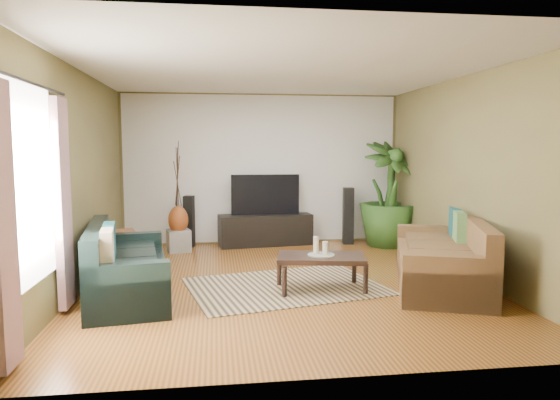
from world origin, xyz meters
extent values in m
plane|color=#945926|center=(0.00, 0.00, 0.00)|extent=(5.50, 5.50, 0.00)
plane|color=white|center=(0.00, 0.00, 2.70)|extent=(5.50, 5.50, 0.00)
plane|color=brown|center=(0.00, 2.75, 1.35)|extent=(5.00, 0.00, 5.00)
plane|color=brown|center=(0.00, -2.75, 1.35)|extent=(5.00, 0.00, 5.00)
plane|color=brown|center=(-2.50, 0.00, 1.35)|extent=(0.00, 5.50, 5.50)
plane|color=brown|center=(2.50, 0.00, 1.35)|extent=(0.00, 5.50, 5.50)
plane|color=white|center=(0.00, 2.74, 1.35)|extent=(4.90, 0.00, 4.90)
plane|color=white|center=(-2.48, -1.60, 1.40)|extent=(0.00, 1.80, 1.80)
cube|color=gray|center=(-2.43, -2.35, 1.15)|extent=(0.08, 0.35, 2.20)
cube|color=gray|center=(-2.43, -0.85, 1.15)|extent=(0.08, 0.35, 2.20)
cylinder|color=black|center=(-2.43, -1.60, 2.30)|extent=(0.03, 1.90, 0.03)
cube|color=black|center=(-1.87, -0.39, 0.42)|extent=(1.15, 2.10, 0.85)
cube|color=brown|center=(1.97, -0.40, 0.42)|extent=(1.69, 2.44, 0.85)
cube|color=tan|center=(0.01, -0.23, 0.01)|extent=(2.65, 2.14, 0.01)
cube|color=black|center=(0.43, -0.43, 0.22)|extent=(1.14, 0.76, 0.43)
cylinder|color=gray|center=(0.43, -0.43, 0.44)|extent=(0.33, 0.33, 0.01)
cylinder|color=beige|center=(0.37, -0.40, 0.55)|extent=(0.07, 0.07, 0.21)
cylinder|color=white|center=(0.47, -0.47, 0.53)|extent=(0.07, 0.07, 0.16)
cylinder|color=beige|center=(0.50, -0.37, 0.51)|extent=(0.07, 0.07, 0.13)
cube|color=black|center=(0.03, 2.50, 0.27)|extent=(1.70, 0.70, 0.55)
cube|color=black|center=(0.03, 2.50, 0.91)|extent=(1.21, 0.07, 0.71)
cube|color=black|center=(-1.31, 2.50, 0.45)|extent=(0.20, 0.21, 0.90)
cube|color=black|center=(1.53, 2.43, 0.51)|extent=(0.21, 0.22, 1.02)
imported|color=#244918|center=(2.20, 2.16, 0.93)|extent=(1.38, 1.38, 1.85)
cylinder|color=black|center=(2.20, 2.16, 0.13)|extent=(0.34, 0.34, 0.27)
cube|color=gray|center=(-1.47, 2.13, 0.18)|extent=(0.44, 0.44, 0.37)
ellipsoid|color=brown|center=(-1.47, 2.13, 0.53)|extent=(0.33, 0.33, 0.47)
cube|color=brown|center=(-2.25, 0.94, 0.27)|extent=(0.65, 0.65, 0.55)
camera|label=1|loc=(-0.84, -6.28, 1.74)|focal=32.00mm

